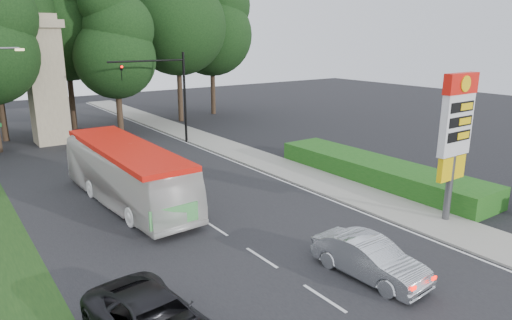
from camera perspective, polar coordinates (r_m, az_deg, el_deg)
ground at (r=15.56m, az=9.86°, el=-17.53°), size 120.00×120.00×0.00m
road_surface at (r=24.54m, az=-10.44°, el=-4.96°), size 14.00×80.00×0.02m
sidewalk_right at (r=28.92m, az=4.94°, el=-1.55°), size 3.00×80.00×0.12m
hedge at (r=28.15m, az=14.94°, el=-1.34°), size 3.00×14.00×1.20m
gas_station_pylon at (r=22.09m, az=23.73°, el=3.70°), size 2.10×0.45×6.85m
traffic_signal_mast at (r=36.54m, az=-10.82°, el=9.13°), size 6.10×0.35×7.20m
monument at (r=39.87m, az=-24.80°, el=9.13°), size 3.00×3.00×10.05m
tree_center_right at (r=45.34m, az=-23.10°, el=17.39°), size 9.24×9.24×18.15m
tree_east_near at (r=48.59m, az=-17.53°, el=16.07°), size 8.12×8.12×15.95m
tree_east_mid at (r=46.87m, az=-9.95°, el=18.63°), size 9.52×9.52×18.70m
tree_far_east at (r=50.93m, az=-5.62°, el=17.35°), size 8.68×8.68×17.05m
tree_monument_right at (r=40.67m, az=-17.32°, el=14.03°), size 6.72×6.72×13.20m
transit_bus at (r=24.13m, az=-15.82°, el=-1.81°), size 3.22×11.22×3.09m
sedan_silver at (r=17.09m, az=13.99°, el=-11.84°), size 1.82×4.47×1.44m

